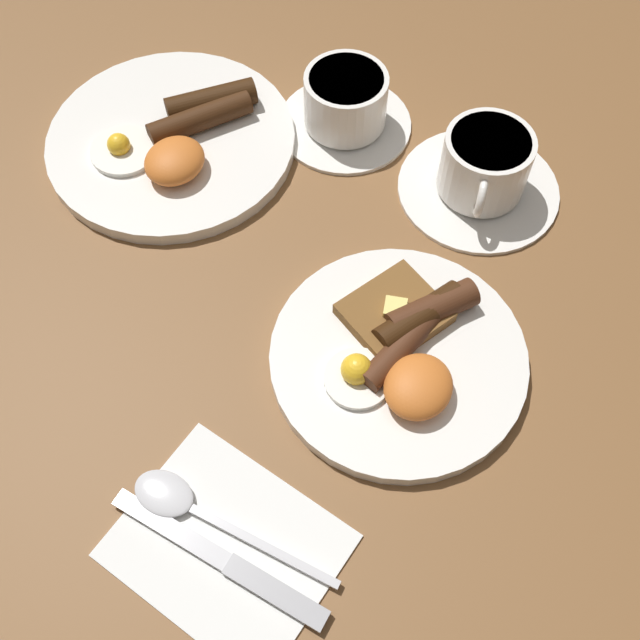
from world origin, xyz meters
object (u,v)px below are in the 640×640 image
teacup_far (345,105)px  knife (230,564)px  breakfast_plate_near (401,352)px  breakfast_plate_far (174,139)px  teacup_near (483,171)px  spoon (183,503)px

teacup_far → knife: teacup_far is taller
breakfast_plate_near → teacup_far: size_ratio=1.58×
teacup_far → knife: (-0.46, -0.17, -0.02)m
breakfast_plate_near → breakfast_plate_far: size_ratio=0.87×
teacup_near → teacup_far: teacup_near is taller
breakfast_plate_far → knife: 0.45m
breakfast_plate_near → knife: breakfast_plate_near is taller
knife → spoon: 0.06m
breakfast_plate_far → teacup_near: (0.12, -0.31, 0.02)m
teacup_near → breakfast_plate_far: bearing=111.6°
breakfast_plate_far → teacup_far: bearing=-47.4°
breakfast_plate_near → teacup_far: 0.30m
breakfast_plate_far → spoon: 0.40m
breakfast_plate_near → knife: size_ratio=1.18×
breakfast_plate_far → teacup_near: size_ratio=1.59×
teacup_near → knife: bearing=-179.3°
breakfast_plate_near → teacup_far: (0.22, 0.20, 0.02)m
teacup_far → breakfast_plate_far: bearing=132.6°
breakfast_plate_far → knife: size_ratio=1.36×
breakfast_plate_far → knife: (-0.33, -0.31, -0.01)m
knife → breakfast_plate_near: bearing=-98.3°
teacup_far → knife: size_ratio=0.75×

